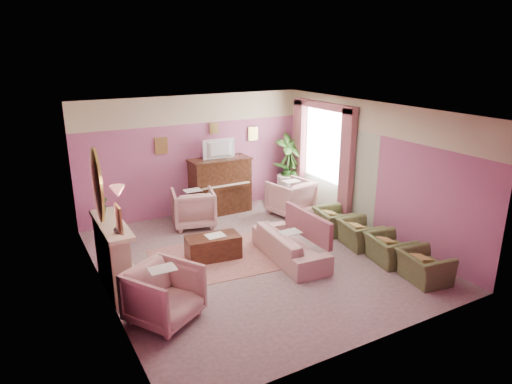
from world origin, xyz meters
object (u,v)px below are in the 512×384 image
floral_armchair_left (193,206)px  olive_chair_d (334,217)px  floral_armchair_right (291,196)px  olive_chair_a (425,262)px  piano (220,186)px  television (220,148)px  olive_chair_b (389,245)px  side_table (287,188)px  coffee_table (213,247)px  floral_armchair_front (164,292)px  olive_chair_c (359,230)px  sofa (290,240)px

floral_armchair_left → olive_chair_d: (2.48, -1.84, -0.12)m
floral_armchair_right → olive_chair_a: floral_armchair_right is taller
piano → floral_armchair_right: size_ratio=1.50×
piano → floral_armchair_right: (1.39, -0.98, -0.18)m
olive_chair_d → television: bearing=124.4°
olive_chair_b → side_table: side_table is taller
coffee_table → olive_chair_a: bearing=-42.5°
side_table → piano: bearing=176.0°
floral_armchair_right → olive_chair_a: (0.19, -3.84, -0.12)m
coffee_table → olive_chair_a: 3.78m
side_table → floral_armchair_front: bearing=-140.7°
coffee_table → olive_chair_a: (2.79, -2.56, 0.12)m
floral_armchair_front → olive_chair_c: 4.29m
coffee_table → side_table: size_ratio=1.43×
television → olive_chair_a: bearing=-71.7°
coffee_table → olive_chair_d: bearing=-2.0°
sofa → floral_armchair_left: (-0.96, 2.46, 0.09)m
piano → floral_armchair_left: piano is taller
sofa → floral_armchair_left: floral_armchair_left is taller
olive_chair_b → olive_chair_d: same height
television → coffee_table: television is taller
floral_armchair_right → floral_armchair_front: 4.94m
floral_armchair_front → side_table: (4.49, 3.68, -0.12)m
floral_armchair_right → olive_chair_a: 3.85m
olive_chair_c → olive_chair_d: bearing=90.0°
sofa → side_table: sofa is taller
floral_armchair_left → olive_chair_a: 4.97m
sofa → olive_chair_c: sofa is taller
floral_armchair_right → floral_armchair_front: (-4.05, -2.83, 0.00)m
floral_armchair_right → olive_chair_b: size_ratio=1.16×
television → floral_armchair_right: television is taller
floral_armchair_front → olive_chair_c: (4.24, 0.63, -0.12)m
coffee_table → olive_chair_d: (2.79, -0.10, 0.12)m
floral_armchair_right → olive_chair_d: size_ratio=1.16×
olive_chair_c → sofa: bearing=172.5°
piano → side_table: (1.83, -0.13, -0.30)m
olive_chair_d → side_table: (0.25, 2.23, 0.00)m
floral_armchair_left → olive_chair_a: floral_armchair_left is taller
olive_chair_a → olive_chair_b: same height
television → olive_chair_d: size_ratio=0.99×
sofa → floral_armchair_right: floral_armchair_right is taller
sofa → floral_armchair_front: (-2.72, -0.83, 0.09)m
floral_armchair_right → olive_chair_c: bearing=-85.0°
floral_armchair_right → side_table: bearing=62.5°
television → olive_chair_a: television is taller
floral_armchair_left → olive_chair_c: size_ratio=1.16×
piano → olive_chair_a: size_ratio=1.74×
television → floral_armchair_front: size_ratio=0.86×
olive_chair_c → olive_chair_b: bearing=-90.0°
piano → floral_armchair_left: (-0.90, -0.52, -0.18)m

